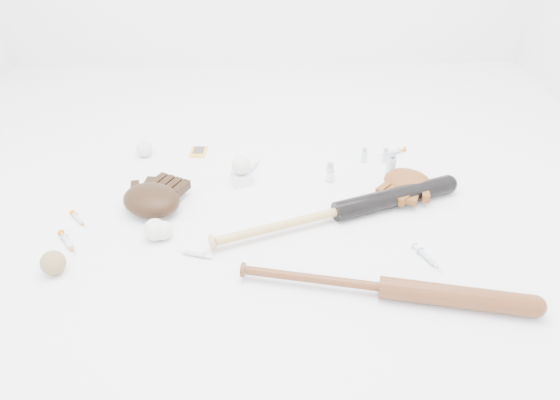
{
  "coord_description": "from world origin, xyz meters",
  "views": [
    {
      "loc": [
        -0.01,
        -1.65,
        1.2
      ],
      "look_at": [
        0.03,
        -0.01,
        0.06
      ],
      "focal_mm": 35.0,
      "sensor_mm": 36.0,
      "label": 1
    }
  ],
  "objects_px": {
    "bat_dark": "(338,211)",
    "glove_dark": "(151,199)",
    "pedestal": "(242,178)",
    "bat_wood": "(382,287)"
  },
  "relations": [
    {
      "from": "bat_dark",
      "to": "pedestal",
      "type": "relative_size",
      "value": 13.27
    },
    {
      "from": "bat_wood",
      "to": "glove_dark",
      "type": "xyz_separation_m",
      "value": [
        -0.77,
        0.47,
        0.01
      ]
    },
    {
      "from": "bat_dark",
      "to": "glove_dark",
      "type": "bearing_deg",
      "value": 152.92
    },
    {
      "from": "bat_dark",
      "to": "glove_dark",
      "type": "xyz_separation_m",
      "value": [
        -0.68,
        0.08,
        0.01
      ]
    },
    {
      "from": "bat_wood",
      "to": "pedestal",
      "type": "relative_size",
      "value": 12.2
    },
    {
      "from": "bat_dark",
      "to": "pedestal",
      "type": "height_order",
      "value": "bat_dark"
    },
    {
      "from": "glove_dark",
      "to": "pedestal",
      "type": "height_order",
      "value": "glove_dark"
    },
    {
      "from": "bat_dark",
      "to": "glove_dark",
      "type": "distance_m",
      "value": 0.69
    },
    {
      "from": "glove_dark",
      "to": "pedestal",
      "type": "distance_m",
      "value": 0.38
    },
    {
      "from": "glove_dark",
      "to": "pedestal",
      "type": "xyz_separation_m",
      "value": [
        0.33,
        0.18,
        -0.03
      ]
    }
  ]
}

